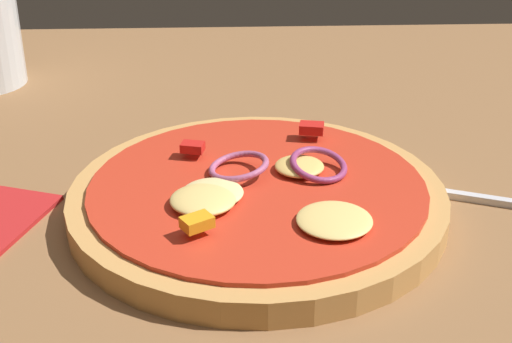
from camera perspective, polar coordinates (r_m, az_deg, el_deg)
The scene contains 3 objects.
dining_table at distance 0.51m, azimuth -4.83°, elevation -4.05°, with size 1.33×0.87×0.03m.
pizza at distance 0.49m, azimuth 0.12°, elevation -2.07°, with size 0.25×0.25×0.03m.
fork at distance 0.53m, azimuth 16.79°, elevation -2.02°, with size 0.18×0.08×0.00m.
Camera 1 is at (0.02, -0.44, 0.27)m, focal length 52.38 mm.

